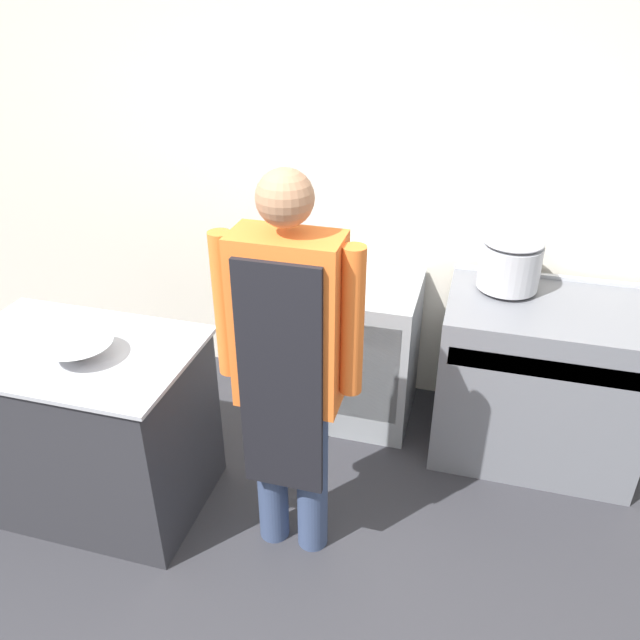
# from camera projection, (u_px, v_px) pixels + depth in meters

# --- Properties ---
(wall_back) EXTENTS (8.00, 0.05, 2.70)m
(wall_back) POSITION_uv_depth(u_px,v_px,m) (364.00, 178.00, 3.49)
(wall_back) COLOR silver
(wall_back) RESTS_ON ground_plane
(prep_counter) EXTENTS (1.10, 0.72, 0.89)m
(prep_counter) POSITION_uv_depth(u_px,v_px,m) (90.00, 426.00, 3.02)
(prep_counter) COLOR #2D2D33
(prep_counter) RESTS_ON ground_plane
(stove) EXTENTS (1.03, 0.69, 0.93)m
(stove) POSITION_uv_depth(u_px,v_px,m) (537.00, 380.00, 3.34)
(stove) COLOR slate
(stove) RESTS_ON ground_plane
(fridge_unit) EXTENTS (0.58, 0.59, 0.86)m
(fridge_unit) POSITION_uv_depth(u_px,v_px,m) (364.00, 351.00, 3.63)
(fridge_unit) COLOR #93999E
(fridge_unit) RESTS_ON ground_plane
(person_cook) EXTENTS (0.60, 0.24, 1.79)m
(person_cook) POSITION_uv_depth(u_px,v_px,m) (288.00, 360.00, 2.49)
(person_cook) COLOR #38476B
(person_cook) RESTS_ON ground_plane
(mixing_bowl) EXTENTS (0.31, 0.31, 0.08)m
(mixing_bowl) POSITION_uv_depth(u_px,v_px,m) (79.00, 350.00, 2.71)
(mixing_bowl) COLOR #B2B5BC
(mixing_bowl) RESTS_ON prep_counter
(stock_pot) EXTENTS (0.31, 0.31, 0.28)m
(stock_pot) POSITION_uv_depth(u_px,v_px,m) (510.00, 262.00, 3.19)
(stock_pot) COLOR #B2B5BC
(stock_pot) RESTS_ON stove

